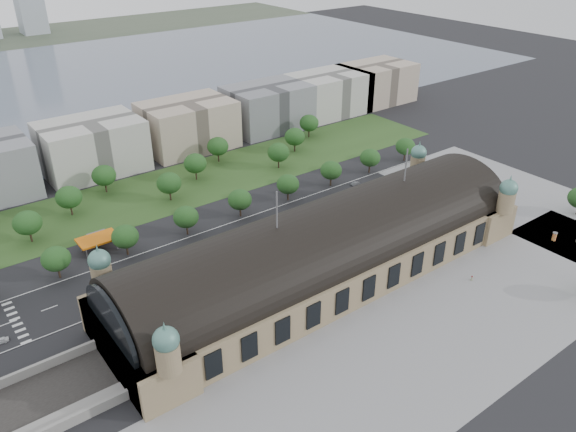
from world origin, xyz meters
TOP-DOWN VIEW (x-y plane):
  - ground at (0.00, 0.00)m, footprint 900.00×900.00m
  - station at (0.00, 0.00)m, footprint 150.00×48.40m
  - plaza_south at (10.00, -44.00)m, footprint 190.00×48.00m
  - plaza_east at (103.00, 0.00)m, footprint 56.00×100.00m
  - road_slab at (-20.00, 38.00)m, footprint 260.00×26.00m
  - grass_belt at (-15.00, 93.00)m, footprint 300.00×45.00m
  - petrol_station at (-53.91, 65.28)m, footprint 14.00×13.00m
  - lake at (0.00, 298.00)m, footprint 700.00×320.00m
  - office_3 at (-30.00, 133.00)m, footprint 45.00×32.00m
  - office_4 at (20.00, 133.00)m, footprint 45.00×32.00m
  - office_5 at (70.00, 133.00)m, footprint 45.00×32.00m
  - office_6 at (115.00, 133.00)m, footprint 45.00×32.00m
  - office_7 at (155.00, 133.00)m, footprint 45.00×32.00m
  - tree_row_2 at (-72.00, 53.00)m, footprint 9.60×9.60m
  - tree_row_3 at (-48.00, 53.00)m, footprint 9.60×9.60m
  - tree_row_4 at (-24.00, 53.00)m, footprint 9.60×9.60m
  - tree_row_5 at (0.00, 53.00)m, footprint 9.60×9.60m
  - tree_row_6 at (24.00, 53.00)m, footprint 9.60×9.60m
  - tree_row_7 at (48.00, 53.00)m, footprint 9.60×9.60m
  - tree_row_8 at (72.00, 53.00)m, footprint 9.60×9.60m
  - tree_row_9 at (96.00, 53.00)m, footprint 9.60×9.60m
  - tree_belt_3 at (-73.00, 83.00)m, footprint 10.40×10.40m
  - tree_belt_4 at (-54.00, 95.00)m, footprint 10.40×10.40m
  - tree_belt_5 at (-35.00, 107.00)m, footprint 10.40×10.40m
  - tree_belt_6 at (-16.00, 83.00)m, footprint 10.40×10.40m
  - tree_belt_7 at (3.00, 95.00)m, footprint 10.40×10.40m
  - tree_belt_8 at (22.00, 107.00)m, footprint 10.40×10.40m
  - tree_belt_9 at (41.00, 83.00)m, footprint 10.40×10.40m
  - tree_belt_10 at (60.00, 95.00)m, footprint 10.40×10.40m
  - tree_belt_11 at (79.00, 107.00)m, footprint 10.40×10.40m
  - traffic_car_0 at (-95.93, 30.11)m, footprint 4.77×2.27m
  - traffic_car_2 at (-55.28, 35.76)m, footprint 5.07×2.63m
  - traffic_car_3 at (-16.62, 42.70)m, footprint 5.28×2.44m
  - traffic_car_5 at (57.39, 46.69)m, footprint 4.56×1.65m
  - traffic_car_6 at (58.66, 28.68)m, footprint 5.38×2.50m
  - parked_car_0 at (-63.44, 25.00)m, footprint 4.56×3.10m
  - parked_car_1 at (-51.31, 21.00)m, footprint 5.51×4.14m
  - parked_car_2 at (-57.95, 21.00)m, footprint 5.48×4.00m
  - parked_car_3 at (-32.69, 21.00)m, footprint 4.16×2.85m
  - parked_car_4 at (-42.33, 25.00)m, footprint 5.07×4.07m
  - parked_car_5 at (-28.72, 21.00)m, footprint 5.81×5.19m
  - parked_car_6 at (-23.02, 21.00)m, footprint 4.99×4.22m
  - bus_west at (-6.15, 30.07)m, footprint 12.82×3.30m
  - bus_mid at (18.58, 32.00)m, footprint 10.76×2.57m
  - bus_east at (34.24, 31.62)m, footprint 13.28×3.26m
  - advertising_column at (83.18, -33.74)m, footprint 1.78×1.78m
  - pedestrian_0 at (37.11, -31.43)m, footprint 1.03×0.81m

SIDE VIEW (x-z plane):
  - ground at x=0.00m, z-range 0.00..0.00m
  - plaza_south at x=10.00m, z-range -0.06..0.06m
  - plaza_east at x=103.00m, z-range -0.06..0.06m
  - road_slab at x=-20.00m, z-range -0.05..0.05m
  - grass_belt at x=-15.00m, z-range -0.05..0.05m
  - lake at x=0.00m, z-range -0.04..0.04m
  - parked_car_3 at x=-32.69m, z-range 0.00..1.31m
  - traffic_car_2 at x=-55.28m, z-range 0.00..1.36m
  - parked_car_6 at x=-23.02m, z-range 0.00..1.37m
  - parked_car_1 at x=-51.31m, z-range 0.00..1.39m
  - parked_car_0 at x=-63.44m, z-range 0.00..1.42m
  - parked_car_2 at x=-57.95m, z-range 0.00..1.47m
  - traffic_car_6 at x=58.66m, z-range 0.00..1.49m
  - traffic_car_3 at x=-16.62m, z-range 0.00..1.50m
  - traffic_car_5 at x=57.39m, z-range 0.00..1.50m
  - parked_car_5 at x=-28.72m, z-range 0.00..1.50m
  - traffic_car_0 at x=-95.93m, z-range 0.00..1.58m
  - parked_car_4 at x=-42.33m, z-range 0.00..1.62m
  - pedestrian_0 at x=37.11m, z-range 0.00..1.85m
  - bus_mid at x=18.58m, z-range 0.00..2.99m
  - advertising_column at x=83.18m, z-range 0.07..3.45m
  - bus_west at x=-6.15m, z-range 0.00..3.55m
  - bus_east at x=34.24m, z-range 0.00..3.69m
  - petrol_station at x=-53.91m, z-range 0.42..5.47m
  - tree_row_2 at x=-72.00m, z-range 1.67..13.19m
  - tree_row_3 at x=-48.00m, z-range 1.67..13.19m
  - tree_row_4 at x=-24.00m, z-range 1.67..13.19m
  - tree_row_5 at x=0.00m, z-range 1.67..13.19m
  - tree_row_6 at x=24.00m, z-range 1.67..13.19m
  - tree_row_7 at x=48.00m, z-range 1.67..13.19m
  - tree_row_8 at x=72.00m, z-range 1.67..13.19m
  - tree_row_9 at x=96.00m, z-range 1.67..13.19m
  - tree_belt_3 at x=-73.00m, z-range 1.81..14.29m
  - tree_belt_4 at x=-54.00m, z-range 1.81..14.29m
  - tree_belt_5 at x=-35.00m, z-range 1.81..14.29m
  - tree_belt_6 at x=-16.00m, z-range 1.81..14.29m
  - tree_belt_7 at x=3.00m, z-range 1.81..14.29m
  - tree_belt_8 at x=22.00m, z-range 1.81..14.29m
  - tree_belt_9 at x=41.00m, z-range 1.81..14.29m
  - tree_belt_10 at x=60.00m, z-range 1.81..14.29m
  - tree_belt_11 at x=79.00m, z-range 1.81..14.29m
  - station at x=0.00m, z-range -11.87..32.43m
  - office_3 at x=-30.00m, z-range 0.00..24.00m
  - office_4 at x=20.00m, z-range 0.00..24.00m
  - office_5 at x=70.00m, z-range 0.00..24.00m
  - office_6 at x=115.00m, z-range 0.00..24.00m
  - office_7 at x=155.00m, z-range 0.00..24.00m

